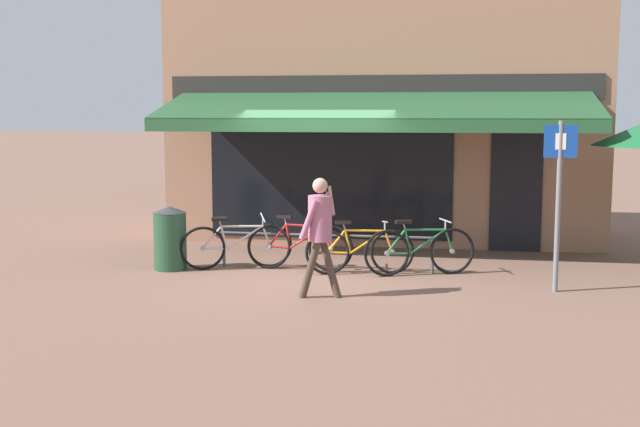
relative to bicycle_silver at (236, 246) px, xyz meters
The scene contains 10 objects.
ground_plane 1.23m from the bicycle_silver, ahead, with size 160.00×160.00×0.00m, color brown.
shop_front 5.15m from the bicycle_silver, 62.98° to the left, with size 8.13×4.96×6.14m.
bike_rack_rail 1.41m from the bicycle_silver, ahead, with size 3.42×0.04×0.57m.
bicycle_silver is the anchor object (origin of this frame).
bicycle_red 0.99m from the bicycle_silver, ahead, with size 1.72×0.52×0.87m.
bicycle_orange 1.95m from the bicycle_silver, ahead, with size 1.66×0.64×0.84m.
bicycle_green 2.86m from the bicycle_silver, ahead, with size 1.65×0.72×0.85m.
pedestrian_adult 2.41m from the bicycle_silver, 45.88° to the right, with size 0.59×0.47×1.62m.
litter_bin 1.05m from the bicycle_silver, behind, with size 0.52×0.52×1.00m.
parking_sign 4.95m from the bicycle_silver, ahead, with size 0.44×0.07×2.35m.
Camera 1 is at (2.22, -11.86, 2.49)m, focal length 45.00 mm.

